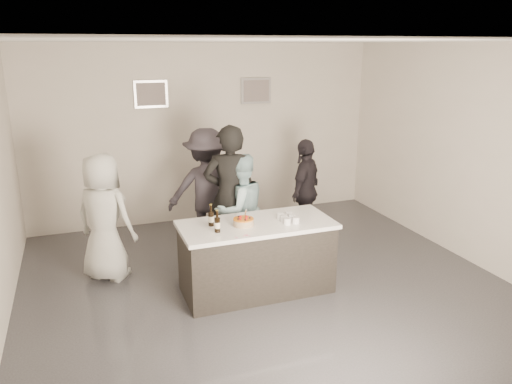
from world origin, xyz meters
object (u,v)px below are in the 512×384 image
bar_counter (257,257)px  cake (243,222)px  person_guest_back (207,189)px  beer_bottle_a (211,215)px  person_main_blue (240,210)px  person_guest_right (305,190)px  beer_bottle_b (217,221)px  person_guest_left (104,218)px  person_main_black (230,196)px

bar_counter → cake: bearing=-170.9°
person_guest_back → beer_bottle_a: bearing=93.2°
person_main_blue → person_guest_right: person_guest_right is taller
cake → bar_counter: bearing=9.1°
beer_bottle_b → person_guest_right: bearing=39.7°
person_guest_right → person_guest_back: 1.53m
person_main_blue → person_guest_back: size_ratio=0.86×
beer_bottle_b → person_guest_right: (1.85, 1.53, -0.23)m
cake → person_guest_left: size_ratio=0.15×
cake → person_guest_back: person_guest_back is taller
cake → person_main_black: bearing=82.6°
bar_counter → beer_bottle_b: beer_bottle_b is taller
bar_counter → beer_bottle_a: beer_bottle_a is taller
beer_bottle_b → person_guest_back: bearing=79.2°
bar_counter → person_guest_right: 1.95m
person_main_black → person_guest_left: bearing=10.1°
beer_bottle_a → person_guest_back: person_guest_back is taller
cake → person_main_blue: size_ratio=0.16×
bar_counter → person_guest_left: size_ratio=1.11×
person_guest_left → person_guest_right: bearing=-133.6°
bar_counter → person_guest_right: person_guest_right is taller
beer_bottle_a → person_guest_left: (-1.17, 0.93, -0.19)m
cake → person_guest_left: 1.86m
person_guest_left → bar_counter: bearing=-171.4°
bar_counter → person_main_blue: (0.07, 0.85, 0.33)m
beer_bottle_b → person_main_blue: bearing=58.7°
cake → beer_bottle_b: 0.38m
beer_bottle_a → person_guest_right: size_ratio=0.16×
person_main_black → person_guest_left: 1.66m
beer_bottle_a → person_main_black: 0.95m
person_guest_left → person_guest_right: 3.05m
person_main_blue → person_guest_back: 0.79m
person_guest_left → beer_bottle_b: bearing=174.9°
beer_bottle_a → person_guest_left: bearing=141.5°
beer_bottle_b → person_main_black: person_main_black is taller
cake → beer_bottle_a: bearing=162.7°
person_main_blue → person_guest_left: size_ratio=0.94×
person_main_black → person_main_blue: 0.24m
cake → person_guest_back: (-0.02, 1.62, -0.03)m
beer_bottle_a → cake: bearing=-17.3°
beer_bottle_b → person_guest_back: person_guest_back is taller
person_main_blue → person_main_black: bearing=-34.0°
cake → person_guest_right: 2.06m
person_guest_left → person_main_black: bearing=-144.7°
beer_bottle_b → person_guest_back: size_ratio=0.14×
person_main_black → bar_counter: bearing=107.6°
bar_counter → beer_bottle_a: size_ratio=7.15×
person_main_black → person_main_blue: size_ratio=1.25×
bar_counter → person_main_black: 1.05m
cake → beer_bottle_a: size_ratio=0.94×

